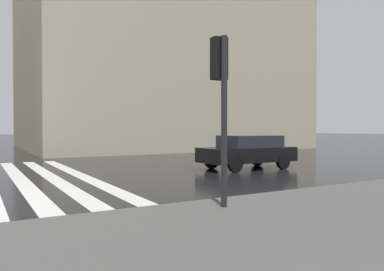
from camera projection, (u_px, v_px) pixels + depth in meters
haussmann_block_corner at (155, 41)px, 34.34m from camera, size 18.29×22.21×19.88m
traffic_signal_post at (221, 84)px, 7.46m from camera, size 0.44×0.30×3.38m
car_black at (248, 151)px, 15.74m from camera, size 1.85×4.10×1.41m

